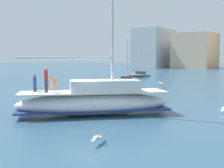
% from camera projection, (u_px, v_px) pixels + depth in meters
% --- Properties ---
extents(ground_plane, '(400.00, 400.00, 0.00)m').
position_uv_depth(ground_plane, '(89.00, 114.00, 18.12)').
color(ground_plane, '#2D516B').
extents(main_sailboat, '(8.41, 8.56, 13.00)m').
position_uv_depth(main_sailboat, '(95.00, 100.00, 17.75)').
color(main_sailboat, silver).
rests_on(main_sailboat, ground).
extents(moored_sloop_far, '(3.81, 3.21, 6.33)m').
position_uv_depth(moored_sloop_far, '(125.00, 80.00, 39.51)').
color(moored_sloop_far, '#4C4C51').
rests_on(moored_sloop_far, ground).
extents(moored_cutter_left, '(4.68, 1.64, 5.84)m').
position_uv_depth(moored_cutter_left, '(140.00, 75.00, 52.86)').
color(moored_cutter_left, '#4C4C51').
rests_on(moored_cutter_left, ground).
extents(seagull, '(0.50, 1.08, 0.17)m').
position_uv_depth(seagull, '(98.00, 137.00, 11.69)').
color(seagull, silver).
rests_on(seagull, ground).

